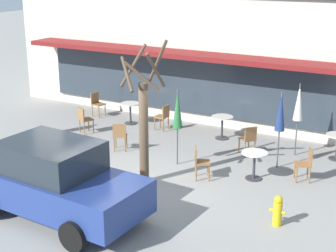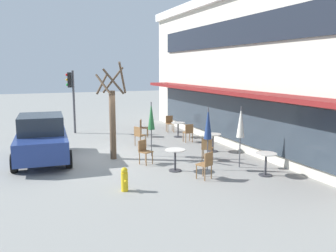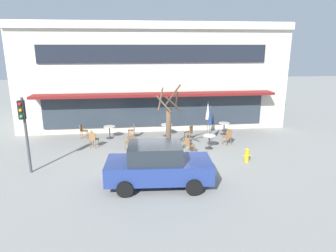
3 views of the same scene
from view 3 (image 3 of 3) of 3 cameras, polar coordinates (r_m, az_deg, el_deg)
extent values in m
plane|color=gray|center=(14.26, -0.50, -7.65)|extent=(80.00, 80.00, 0.00)
cube|color=beige|center=(23.21, -3.21, 10.02)|extent=(17.78, 8.00, 6.97)
cube|color=silver|center=(19.05, -2.55, 18.69)|extent=(17.78, 0.24, 0.44)
cube|color=maroon|center=(18.82, -2.31, 6.00)|extent=(15.11, 1.10, 0.16)
cube|color=#1E232D|center=(19.08, -2.50, 13.58)|extent=(14.22, 0.10, 1.10)
cube|color=#2D3842|center=(19.52, -2.38, 2.74)|extent=(14.22, 0.10, 1.90)
cylinder|color=#333338|center=(19.54, 10.56, -1.53)|extent=(0.44, 0.44, 0.03)
cylinder|color=#333338|center=(19.45, 10.61, -0.50)|extent=(0.07, 0.07, 0.70)
cylinder|color=silver|center=(19.35, 10.67, 0.54)|extent=(0.70, 0.70, 0.03)
cylinder|color=#333338|center=(16.77, 7.81, -4.21)|extent=(0.44, 0.44, 0.03)
cylinder|color=#333338|center=(16.65, 7.85, -3.02)|extent=(0.07, 0.07, 0.70)
cylinder|color=silver|center=(16.54, 7.90, -1.82)|extent=(0.70, 0.70, 0.03)
cylinder|color=#333338|center=(18.88, -0.28, -1.86)|extent=(0.44, 0.44, 0.03)
cylinder|color=#333338|center=(18.78, -0.28, -0.80)|extent=(0.07, 0.07, 0.70)
cylinder|color=silver|center=(18.68, -0.28, 0.28)|extent=(0.70, 0.70, 0.03)
cylinder|color=#333338|center=(18.75, -11.00, -2.26)|extent=(0.44, 0.44, 0.03)
cylinder|color=#333338|center=(18.65, -11.06, -1.19)|extent=(0.07, 0.07, 0.70)
cylinder|color=silver|center=(18.55, -11.12, -0.11)|extent=(0.70, 0.70, 0.03)
cylinder|color=#4C4C51|center=(17.54, 7.98, 0.36)|extent=(0.04, 0.04, 2.20)
cone|color=navy|center=(17.41, 8.04, 2.11)|extent=(0.28, 0.28, 1.10)
cylinder|color=#4C4C51|center=(15.97, 0.04, -0.95)|extent=(0.04, 0.04, 2.20)
cone|color=#286B38|center=(15.83, 0.04, 0.96)|extent=(0.28, 0.28, 1.10)
cylinder|color=#4C4C51|center=(18.72, 7.54, 1.30)|extent=(0.04, 0.04, 2.20)
cone|color=silver|center=(18.60, 7.60, 2.95)|extent=(0.28, 0.28, 1.10)
cylinder|color=olive|center=(18.41, -7.54, -1.75)|extent=(0.04, 0.04, 0.45)
cylinder|color=olive|center=(18.74, -7.48, -1.45)|extent=(0.04, 0.04, 0.45)
cylinder|color=olive|center=(18.39, -6.49, -1.73)|extent=(0.04, 0.04, 0.45)
cylinder|color=olive|center=(18.72, -6.44, -1.43)|extent=(0.04, 0.04, 0.45)
cube|color=olive|center=(18.50, -7.01, -0.86)|extent=(0.42, 0.42, 0.04)
cube|color=olive|center=(18.43, -6.47, -0.20)|extent=(0.06, 0.40, 0.40)
cylinder|color=olive|center=(17.25, 11.04, -3.06)|extent=(0.04, 0.04, 0.45)
cylinder|color=olive|center=(17.50, 10.30, -2.77)|extent=(0.04, 0.04, 0.45)
cylinder|color=olive|center=(17.47, 11.88, -2.87)|extent=(0.04, 0.04, 0.45)
cylinder|color=olive|center=(17.71, 11.14, -2.59)|extent=(0.04, 0.04, 0.45)
cube|color=olive|center=(17.41, 11.13, -2.05)|extent=(0.53, 0.53, 0.04)
cube|color=olive|center=(17.47, 11.61, -1.27)|extent=(0.20, 0.38, 0.40)
cylinder|color=olive|center=(19.17, -15.01, -1.47)|extent=(0.04, 0.04, 0.45)
cylinder|color=olive|center=(18.86, -15.28, -1.76)|extent=(0.04, 0.04, 0.45)
cylinder|color=olive|center=(19.26, -15.99, -1.46)|extent=(0.04, 0.04, 0.45)
cylinder|color=olive|center=(18.95, -16.27, -1.75)|extent=(0.04, 0.04, 0.45)
cube|color=olive|center=(18.99, -15.69, -0.90)|extent=(0.45, 0.45, 0.04)
cube|color=olive|center=(18.99, -16.26, -0.26)|extent=(0.09, 0.40, 0.40)
cylinder|color=olive|center=(17.48, -14.04, -3.00)|extent=(0.04, 0.04, 0.45)
cylinder|color=olive|center=(17.31, -13.08, -3.12)|extent=(0.04, 0.04, 0.45)
cylinder|color=olive|center=(17.21, -14.63, -3.32)|extent=(0.04, 0.04, 0.45)
cylinder|color=olive|center=(17.03, -13.67, -3.45)|extent=(0.04, 0.04, 0.45)
cube|color=olive|center=(17.18, -13.90, -2.44)|extent=(0.53, 0.53, 0.04)
cube|color=olive|center=(16.97, -14.27, -1.91)|extent=(0.38, 0.20, 0.40)
cylinder|color=olive|center=(18.04, 3.16, -1.99)|extent=(0.04, 0.04, 0.45)
cylinder|color=olive|center=(18.33, 3.65, -1.72)|extent=(0.04, 0.04, 0.45)
cylinder|color=olive|center=(17.90, 4.13, -2.15)|extent=(0.04, 0.04, 0.45)
cylinder|color=olive|center=(18.19, 4.61, -1.88)|extent=(0.04, 0.04, 0.45)
cube|color=olive|center=(18.04, 3.90, -1.19)|extent=(0.56, 0.56, 0.04)
cube|color=olive|center=(17.91, 4.43, -0.60)|extent=(0.27, 0.34, 0.40)
cylinder|color=olive|center=(16.06, 4.25, -4.18)|extent=(0.04, 0.04, 0.45)
cylinder|color=olive|center=(15.82, 5.04, -4.51)|extent=(0.04, 0.04, 0.45)
cylinder|color=olive|center=(15.86, 3.30, -4.42)|extent=(0.04, 0.04, 0.45)
cylinder|color=olive|center=(15.61, 4.08, -4.75)|extent=(0.04, 0.04, 0.45)
cube|color=olive|center=(15.76, 4.18, -3.62)|extent=(0.54, 0.54, 0.04)
cube|color=olive|center=(15.58, 3.69, -2.98)|extent=(0.23, 0.37, 0.40)
cylinder|color=olive|center=(16.40, -8.16, -3.89)|extent=(0.04, 0.04, 0.45)
cylinder|color=olive|center=(16.53, -7.09, -3.69)|extent=(0.04, 0.04, 0.45)
cylinder|color=olive|center=(16.10, -7.64, -4.22)|extent=(0.04, 0.04, 0.45)
cylinder|color=olive|center=(16.24, -6.56, -4.02)|extent=(0.04, 0.04, 0.45)
cube|color=olive|center=(16.24, -7.39, -3.14)|extent=(0.54, 0.54, 0.04)
cube|color=olive|center=(16.02, -7.13, -2.56)|extent=(0.38, 0.22, 0.40)
cube|color=navy|center=(12.16, -1.74, -8.22)|extent=(4.30, 2.05, 0.76)
cube|color=#232B33|center=(11.89, -2.49, -5.04)|extent=(2.19, 1.72, 0.68)
cylinder|color=black|center=(13.22, 3.87, -8.05)|extent=(0.65, 0.26, 0.64)
cylinder|color=black|center=(11.60, 4.98, -11.52)|extent=(0.65, 0.26, 0.64)
cylinder|color=black|center=(13.17, -7.56, -8.25)|extent=(0.65, 0.26, 0.64)
cylinder|color=black|center=(11.54, -8.21, -11.78)|extent=(0.65, 0.26, 0.64)
cylinder|color=brown|center=(14.43, 0.11, -1.73)|extent=(0.24, 0.24, 2.67)
cylinder|color=brown|center=(14.07, 1.64, 4.93)|extent=(0.12, 0.81, 0.97)
cylinder|color=brown|center=(14.41, 0.74, 5.66)|extent=(0.84, 0.50, 1.21)
cylinder|color=brown|center=(14.13, -1.44, 5.09)|extent=(0.38, 0.82, 1.03)
cylinder|color=brown|center=(13.72, -0.83, 4.21)|extent=(0.72, 0.62, 0.76)
cylinder|color=brown|center=(13.73, 1.06, 4.21)|extent=(0.80, 0.47, 0.76)
cylinder|color=#47474C|center=(14.40, -25.34, -1.75)|extent=(0.12, 0.12, 3.40)
cube|color=black|center=(13.97, -26.11, 2.77)|extent=(0.26, 0.20, 0.80)
sphere|color=red|center=(13.80, -26.42, 3.75)|extent=(0.13, 0.13, 0.13)
sphere|color=gold|center=(13.84, -26.29, 2.69)|extent=(0.13, 0.13, 0.13)
sphere|color=green|center=(13.89, -26.17, 1.65)|extent=(0.13, 0.13, 0.13)
cylinder|color=gold|center=(15.15, 14.79, -5.66)|extent=(0.20, 0.20, 0.55)
sphere|color=gold|center=(15.04, 14.87, -4.46)|extent=(0.19, 0.19, 0.19)
cylinder|color=gold|center=(15.09, 14.34, -5.49)|extent=(0.10, 0.07, 0.07)
cylinder|color=gold|center=(15.18, 15.26, -5.43)|extent=(0.10, 0.07, 0.07)
camera|label=1|loc=(8.84, 63.46, 7.04)|focal=55.00mm
camera|label=2|loc=(18.50, 47.85, 3.94)|focal=38.00mm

